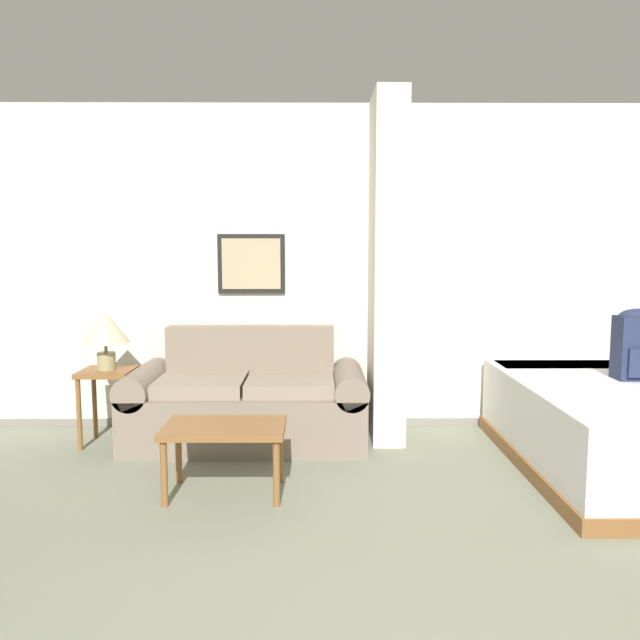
# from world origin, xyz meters

# --- Properties ---
(wall_back) EXTENTS (7.49, 0.16, 2.60)m
(wall_back) POSITION_xyz_m (-0.00, 3.73, 1.29)
(wall_back) COLOR silver
(wall_back) RESTS_ON ground_plane
(wall_partition_pillar) EXTENTS (0.24, 0.61, 2.60)m
(wall_partition_pillar) POSITION_xyz_m (-0.04, 3.36, 1.30)
(wall_partition_pillar) COLOR silver
(wall_partition_pillar) RESTS_ON ground_plane
(couch) EXTENTS (1.78, 0.84, 0.85)m
(couch) POSITION_xyz_m (-1.10, 3.25, 0.31)
(couch) COLOR gray
(couch) RESTS_ON ground_plane
(coffee_table) EXTENTS (0.72, 0.45, 0.42)m
(coffee_table) POSITION_xyz_m (-1.13, 2.22, 0.37)
(coffee_table) COLOR brown
(coffee_table) RESTS_ON ground_plane
(side_table) EXTENTS (0.38, 0.38, 0.57)m
(side_table) POSITION_xyz_m (-2.14, 3.20, 0.45)
(side_table) COLOR brown
(side_table) RESTS_ON ground_plane
(table_lamp) EXTENTS (0.35, 0.35, 0.44)m
(table_lamp) POSITION_xyz_m (-2.14, 3.20, 0.87)
(table_lamp) COLOR tan
(table_lamp) RESTS_ON side_table
(backpack) EXTENTS (0.30, 0.21, 0.49)m
(backpack) POSITION_xyz_m (1.62, 2.80, 0.82)
(backpack) COLOR #232D4C
(backpack) RESTS_ON bed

